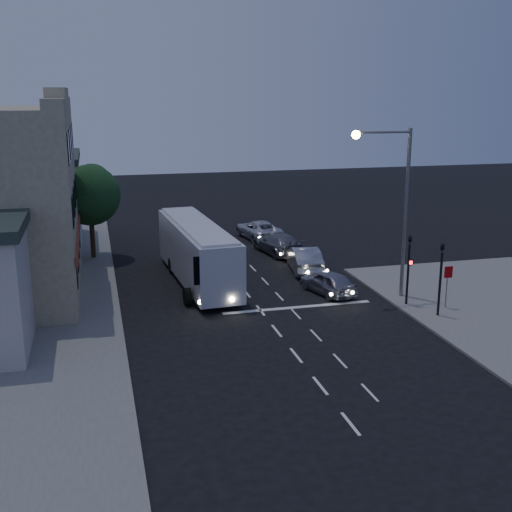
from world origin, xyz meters
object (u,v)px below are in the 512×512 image
object	(u,v)px
street_tree	(89,192)
car_suv	(328,282)
car_sedan_b	(278,244)
car_sedan_a	(304,259)
traffic_signal_side	(441,271)
traffic_signal_main	(409,262)
streetlight	(395,194)
regulatory_sign	(448,280)
car_sedan_c	(259,229)
tour_bus	(197,251)

from	to	relation	value
street_tree	car_suv	bearing A→B (deg)	-41.76
car_sedan_b	street_tree	size ratio (longest dim) A/B	0.80
car_sedan_a	traffic_signal_side	xyz separation A→B (m)	(3.75, -9.77, 1.64)
traffic_signal_main	streetlight	xyz separation A→B (m)	(-0.26, 1.42, 3.31)
traffic_signal_main	regulatory_sign	xyz separation A→B (m)	(1.70, -1.01, -0.82)
car_sedan_c	regulatory_sign	bearing A→B (deg)	97.14
tour_bus	traffic_signal_side	bearing A→B (deg)	-44.08
tour_bus	car_suv	world-z (taller)	tour_bus
car_sedan_b	car_sedan_c	distance (m)	5.00
car_sedan_a	street_tree	size ratio (longest dim) A/B	0.77
car_sedan_b	traffic_signal_main	size ratio (longest dim) A/B	1.21
car_sedan_c	streetlight	size ratio (longest dim) A/B	0.56
car_suv	car_sedan_b	distance (m)	9.42
car_sedan_b	car_sedan_a	bearing A→B (deg)	83.97
car_sedan_c	regulatory_sign	xyz separation A→B (m)	(5.18, -18.46, 0.90)
tour_bus	traffic_signal_main	size ratio (longest dim) A/B	2.85
traffic_signal_side	regulatory_sign	xyz separation A→B (m)	(1.00, 0.96, -0.82)
car_sedan_a	car_suv	bearing A→B (deg)	95.76
streetlight	tour_bus	bearing A→B (deg)	150.03
street_tree	regulatory_sign	bearing A→B (deg)	-41.08
traffic_signal_main	regulatory_sign	distance (m)	2.14
tour_bus	traffic_signal_side	distance (m)	13.90
traffic_signal_side	regulatory_sign	bearing A→B (deg)	43.92
car_suv	street_tree	size ratio (longest dim) A/B	0.63
streetlight	car_suv	bearing A→B (deg)	151.76
car_sedan_c	streetlight	bearing A→B (deg)	92.84
car_suv	streetlight	distance (m)	6.09
car_sedan_a	car_sedan_b	xyz separation A→B (m)	(-0.32, 4.65, -0.06)
car_sedan_b	car_sedan_c	world-z (taller)	car_sedan_b
car_suv	traffic_signal_main	distance (m)	4.76
street_tree	car_sedan_a	bearing A→B (deg)	-26.83
tour_bus	car_sedan_b	bearing A→B (deg)	35.95
car_suv	regulatory_sign	world-z (taller)	regulatory_sign
car_suv	car_sedan_c	bearing A→B (deg)	-104.55
tour_bus	traffic_signal_side	size ratio (longest dim) A/B	2.85
car_suv	traffic_signal_side	distance (m)	6.60
car_suv	street_tree	bearing A→B (deg)	-57.28
streetlight	car_sedan_b	bearing A→B (deg)	105.78
tour_bus	street_tree	size ratio (longest dim) A/B	1.89
traffic_signal_main	car_sedan_c	bearing A→B (deg)	101.28
car_suv	traffic_signal_main	world-z (taller)	traffic_signal_main
car_sedan_a	regulatory_sign	distance (m)	10.04
car_sedan_a	streetlight	distance (m)	8.53
car_sedan_a	streetlight	bearing A→B (deg)	121.69
traffic_signal_side	car_suv	bearing A→B (deg)	128.20
regulatory_sign	car_sedan_b	bearing A→B (deg)	110.64
tour_bus	car_suv	size ratio (longest dim) A/B	3.01
traffic_signal_main	traffic_signal_side	bearing A→B (deg)	-70.51
traffic_signal_side	street_tree	size ratio (longest dim) A/B	0.66
regulatory_sign	street_tree	xyz separation A→B (m)	(-17.51, 15.26, 2.90)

